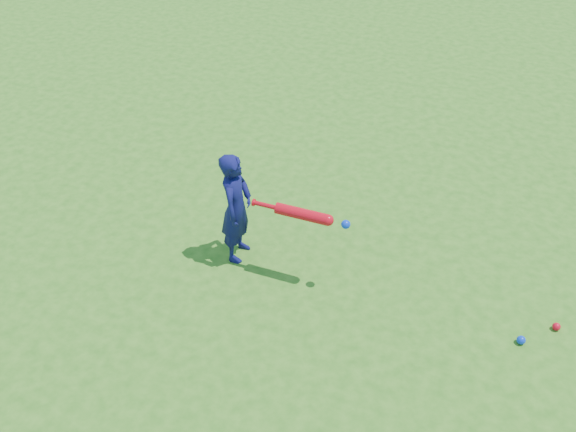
{
  "coord_description": "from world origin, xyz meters",
  "views": [
    {
      "loc": [
        1.82,
        -4.34,
        4.09
      ],
      "look_at": [
        0.33,
        -0.21,
        0.6
      ],
      "focal_mm": 40.0,
      "sensor_mm": 36.0,
      "label": 1
    }
  ],
  "objects_px": {
    "ground_ball_red": "(556,327)",
    "ground_ball_blue": "(521,340)",
    "child": "(236,208)",
    "bat_swing": "(306,215)"
  },
  "relations": [
    {
      "from": "ground_ball_red",
      "to": "ground_ball_blue",
      "type": "relative_size",
      "value": 0.94
    },
    {
      "from": "ground_ball_red",
      "to": "bat_swing",
      "type": "bearing_deg",
      "value": -177.43
    },
    {
      "from": "bat_swing",
      "to": "ground_ball_blue",
      "type": "bearing_deg",
      "value": -3.28
    },
    {
      "from": "ground_ball_red",
      "to": "ground_ball_blue",
      "type": "xyz_separation_m",
      "value": [
        -0.27,
        -0.25,
        0.0
      ]
    },
    {
      "from": "child",
      "to": "ground_ball_red",
      "type": "xyz_separation_m",
      "value": [
        2.87,
        0.03,
        -0.52
      ]
    },
    {
      "from": "bat_swing",
      "to": "child",
      "type": "bearing_deg",
      "value": 175.36
    },
    {
      "from": "ground_ball_red",
      "to": "bat_swing",
      "type": "distance_m",
      "value": 2.29
    },
    {
      "from": "child",
      "to": "ground_ball_blue",
      "type": "distance_m",
      "value": 2.67
    },
    {
      "from": "child",
      "to": "bat_swing",
      "type": "xyz_separation_m",
      "value": [
        0.69,
        -0.07,
        0.15
      ]
    },
    {
      "from": "child",
      "to": "ground_ball_blue",
      "type": "height_order",
      "value": "child"
    }
  ]
}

